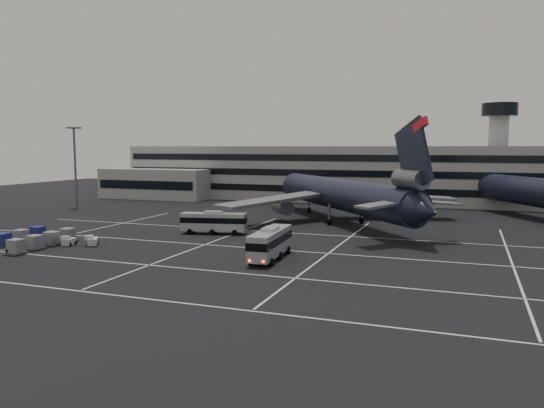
{
  "coord_description": "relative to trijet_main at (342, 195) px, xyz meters",
  "views": [
    {
      "loc": [
        28.76,
        -62.14,
        13.78
      ],
      "look_at": [
        0.3,
        14.41,
        5.0
      ],
      "focal_mm": 35.0,
      "sensor_mm": 36.0,
      "label": 1
    }
  ],
  "objects": [
    {
      "name": "tug_a",
      "position": [
        -31.01,
        -35.1,
        -4.63
      ],
      "size": [
        1.82,
        2.43,
        1.4
      ],
      "rotation": [
        0.0,
        0.0,
        0.25
      ],
      "color": "#B7B7B3",
      "rests_on": "ground"
    },
    {
      "name": "lightpole_left",
      "position": [
        -62.41,
        3.26,
        6.57
      ],
      "size": [
        2.4,
        2.4,
        18.28
      ],
      "color": "slate",
      "rests_on": "ground"
    },
    {
      "name": "trijet_main",
      "position": [
        0.0,
        0.0,
        0.0
      ],
      "size": [
        40.95,
        48.28,
        18.08
      ],
      "rotation": [
        0.0,
        0.0,
        0.67
      ],
      "color": "black",
      "rests_on": "ground"
    },
    {
      "name": "hills",
      "position": [
        10.58,
        138.26,
        -17.32
      ],
      "size": [
        352.0,
        180.0,
        44.0
      ],
      "color": "#38332B",
      "rests_on": "ground"
    },
    {
      "name": "uld_cluster",
      "position": [
        -35.83,
        -37.66,
        -4.27
      ],
      "size": [
        7.9,
        12.39,
        2.0
      ],
      "rotation": [
        0.0,
        0.0,
        0.04
      ],
      "color": "#2D2D30",
      "rests_on": "ground"
    },
    {
      "name": "ground",
      "position": [
        -7.41,
        -31.74,
        -5.25
      ],
      "size": [
        260.0,
        260.0,
        0.0
      ],
      "primitive_type": "plane",
      "color": "black",
      "rests_on": "ground"
    },
    {
      "name": "lane_markings",
      "position": [
        -6.46,
        -31.02,
        -5.24
      ],
      "size": [
        90.0,
        55.62,
        0.01
      ],
      "color": "silver",
      "rests_on": "ground"
    },
    {
      "name": "bus_near",
      "position": [
        -1.28,
        -33.6,
        -3.08
      ],
      "size": [
        3.47,
        11.4,
        3.97
      ],
      "rotation": [
        0.0,
        0.0,
        0.07
      ],
      "color": "#979A9F",
      "rests_on": "ground"
    },
    {
      "name": "tug_b",
      "position": [
        -27.85,
        -33.88,
        -4.59
      ],
      "size": [
        2.45,
        2.68,
        1.48
      ],
      "rotation": [
        0.0,
        0.0,
        0.6
      ],
      "color": "#B7B7B3",
      "rests_on": "ground"
    },
    {
      "name": "terminal",
      "position": [
        -10.36,
        39.4,
        1.68
      ],
      "size": [
        125.0,
        26.0,
        24.0
      ],
      "color": "gray",
      "rests_on": "ground"
    },
    {
      "name": "bus_far",
      "position": [
        -16.47,
        -18.82,
        -3.24
      ],
      "size": [
        10.68,
        4.55,
        3.67
      ],
      "rotation": [
        0.0,
        0.0,
        1.78
      ],
      "color": "#979A9F",
      "rests_on": "ground"
    }
  ]
}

